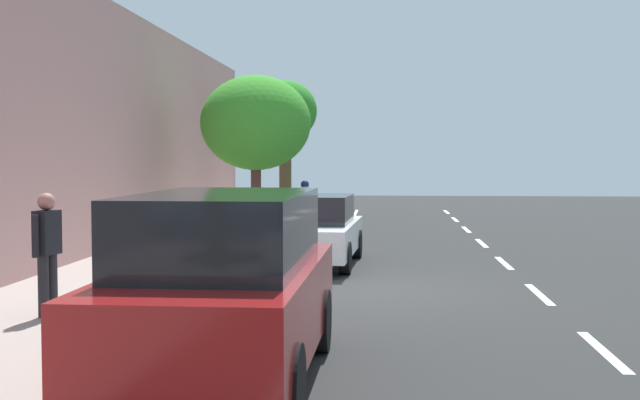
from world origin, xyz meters
TOP-DOWN VIEW (x-y plane):
  - ground at (0.00, 0.00)m, footprint 69.89×69.89m
  - sidewalk at (4.19, 0.00)m, footprint 3.82×43.68m
  - curb_edge at (2.20, 0.00)m, footprint 0.16×43.68m
  - lane_stripe_centre at (-3.06, 0.26)m, footprint 0.14×44.20m
  - lane_stripe_bike_edge at (0.73, 0.00)m, footprint 0.12×43.68m
  - building_facade at (6.35, 0.00)m, footprint 0.50×43.68m
  - parked_sedan_white_nearest at (1.11, -3.31)m, footprint 2.02×4.49m
  - parked_suv_red_second at (1.28, 6.18)m, footprint 2.04×4.73m
  - bicycle_at_curb at (1.74, -9.60)m, footprint 1.72×0.46m
  - cyclist_with_backpack at (1.96, -10.04)m, footprint 0.49×0.60m
  - street_tree_near_cyclist at (3.32, -17.01)m, footprint 2.41×2.41m
  - street_tree_mid_block at (3.32, -9.56)m, footprint 3.22×3.22m
  - pedestrian_on_phone at (4.30, 3.44)m, footprint 0.31×0.61m
  - fire_hydrant at (2.63, 0.06)m, footprint 0.22×0.22m

SIDE VIEW (x-z plane):
  - ground at x=0.00m, z-range 0.00..0.00m
  - lane_stripe_bike_edge at x=0.73m, z-range 0.00..0.01m
  - lane_stripe_centre at x=-3.06m, z-range 0.00..0.01m
  - sidewalk at x=4.19m, z-range 0.00..0.13m
  - curb_edge at x=2.20m, z-range 0.00..0.13m
  - bicycle_at_curb at x=1.74m, z-range 0.00..0.73m
  - fire_hydrant at x=2.63m, z-range 0.14..0.98m
  - parked_sedan_white_nearest at x=1.11m, z-range -0.01..1.51m
  - cyclist_with_backpack at x=1.96m, z-range 0.17..1.81m
  - parked_suv_red_second at x=1.28m, z-range 0.03..2.02m
  - pedestrian_on_phone at x=4.30m, z-range 0.25..1.98m
  - building_facade at x=6.35m, z-range 0.00..6.08m
  - street_tree_mid_block at x=3.32m, z-range 1.02..5.61m
  - street_tree_near_cyclist at x=3.32m, z-range 1.41..6.50m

